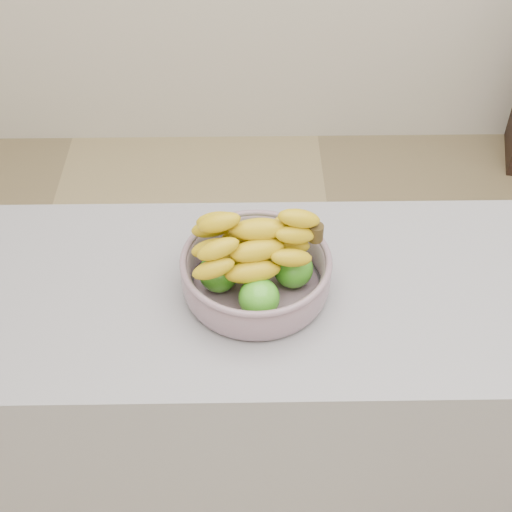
% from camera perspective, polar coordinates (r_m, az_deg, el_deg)
% --- Properties ---
extents(ground, '(4.00, 4.00, 0.00)m').
position_cam_1_polar(ground, '(2.30, 9.06, -19.60)').
color(ground, tan).
rests_on(ground, ground).
extents(counter, '(2.00, 0.60, 0.90)m').
position_cam_1_polar(counter, '(1.96, 10.23, -11.62)').
color(counter, gray).
rests_on(counter, ground).
extents(fruit_bowl, '(0.33, 0.33, 0.20)m').
position_cam_1_polar(fruit_bowl, '(1.53, -0.02, -1.01)').
color(fruit_bowl, '#95A6B3').
rests_on(fruit_bowl, counter).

